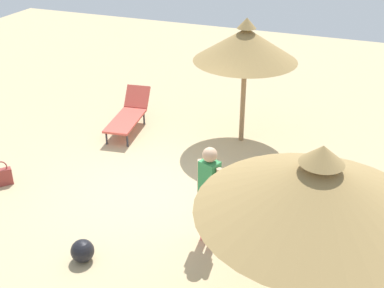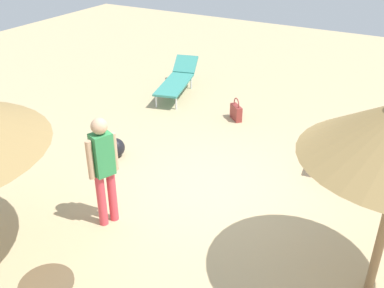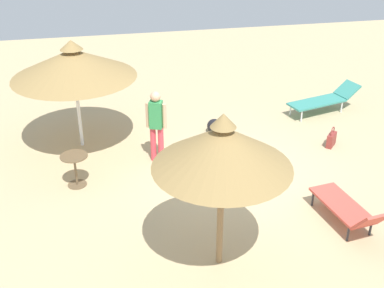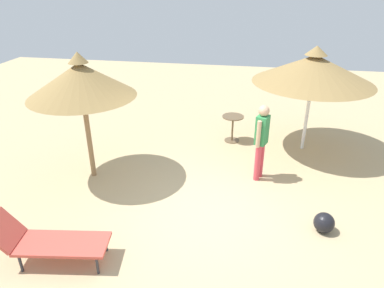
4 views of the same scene
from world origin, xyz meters
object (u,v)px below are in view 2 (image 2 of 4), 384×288
(person_standing_near_left, at_px, (103,165))
(handbag, at_px, (236,112))
(lounge_chair_far_right, at_px, (177,79))
(beach_ball, at_px, (115,148))
(lounge_chair_center, at_px, (374,160))

(person_standing_near_left, bearing_deg, handbag, -92.11)
(lounge_chair_far_right, bearing_deg, beach_ball, 100.70)
(lounge_chair_far_right, height_order, person_standing_near_left, person_standing_near_left)
(person_standing_near_left, xyz_separation_m, handbag, (-0.16, -4.26, -0.80))
(handbag, bearing_deg, lounge_chair_far_right, -19.53)
(lounge_chair_far_right, xyz_separation_m, lounge_chair_center, (-5.00, 1.82, 0.02))
(lounge_chair_far_right, bearing_deg, lounge_chair_center, 160.00)
(person_standing_near_left, relative_size, handbag, 3.32)
(person_standing_near_left, relative_size, beach_ball, 4.72)
(beach_ball, bearing_deg, lounge_chair_far_right, -79.30)
(handbag, bearing_deg, person_standing_near_left, 87.89)
(handbag, bearing_deg, lounge_chair_center, 159.71)
(lounge_chair_center, xyz_separation_m, beach_ball, (4.37, 1.50, -0.22))
(lounge_chair_center, relative_size, handbag, 3.53)
(person_standing_near_left, bearing_deg, lounge_chair_far_right, -70.22)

